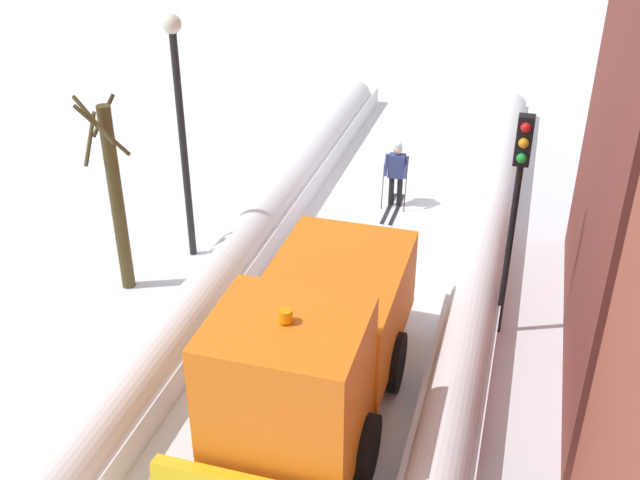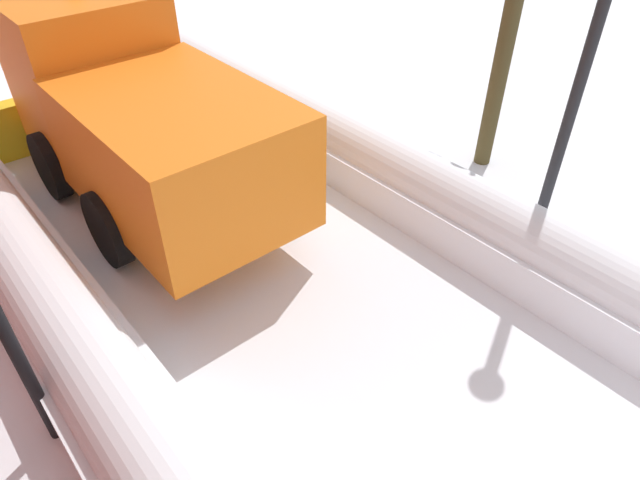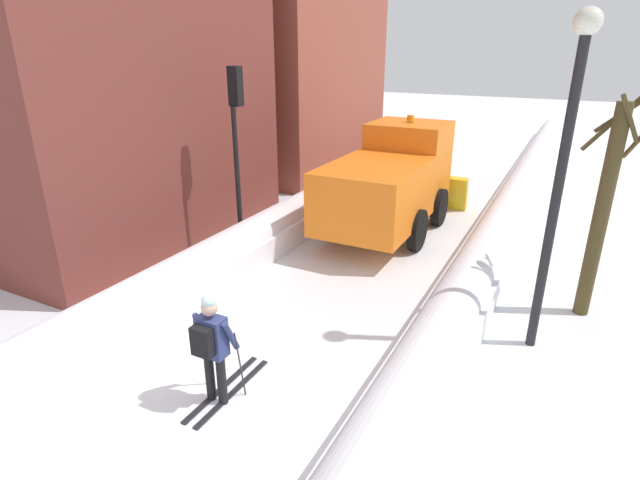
% 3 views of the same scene
% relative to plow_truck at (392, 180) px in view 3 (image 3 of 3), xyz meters
% --- Properties ---
extents(ground_plane, '(80.00, 80.00, 0.00)m').
position_rel_plow_truck_xyz_m(ground_plane, '(0.35, 1.86, -1.48)').
color(ground_plane, white).
extents(snowbank_left, '(1.10, 36.00, 1.09)m').
position_rel_plow_truck_xyz_m(snowbank_left, '(-2.27, 1.86, -0.99)').
color(snowbank_left, white).
rests_on(snowbank_left, ground).
extents(snowbank_right, '(1.10, 36.00, 1.05)m').
position_rel_plow_truck_xyz_m(snowbank_right, '(2.98, 1.86, -1.02)').
color(snowbank_right, white).
rests_on(snowbank_right, ground).
extents(plow_truck, '(3.20, 5.98, 3.12)m').
position_rel_plow_truck_xyz_m(plow_truck, '(0.00, 0.00, 0.00)').
color(plow_truck, orange).
rests_on(plow_truck, ground).
extents(skier, '(0.62, 1.80, 1.81)m').
position_rel_plow_truck_xyz_m(skier, '(0.25, -8.30, -0.48)').
color(skier, black).
rests_on(skier, ground).
extents(traffic_light_pole, '(0.28, 0.42, 4.58)m').
position_rel_plow_truck_xyz_m(traffic_light_pole, '(-2.82, -3.26, 1.73)').
color(traffic_light_pole, black).
rests_on(traffic_light_pole, ground).
extents(street_lamp, '(0.40, 0.40, 5.55)m').
position_rel_plow_truck_xyz_m(street_lamp, '(4.31, -4.48, 2.01)').
color(street_lamp, black).
rests_on(street_lamp, ground).
extents(bare_tree_near, '(1.08, 0.98, 4.37)m').
position_rel_plow_truck_xyz_m(bare_tree_near, '(5.09, -2.79, 0.73)').
color(bare_tree_near, '#453A1E').
rests_on(bare_tree_near, ground).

